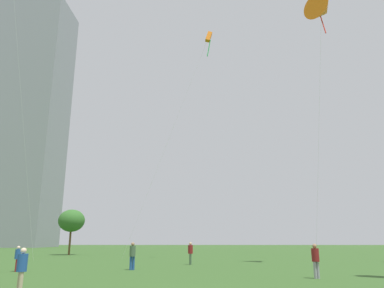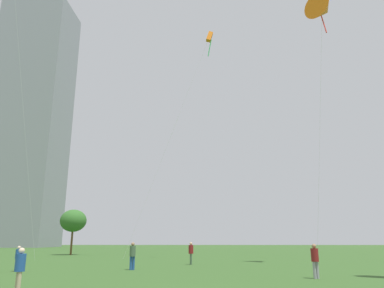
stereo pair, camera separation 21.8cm
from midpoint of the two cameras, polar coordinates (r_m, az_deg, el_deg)
The scene contains 9 objects.
person_standing_0 at distance 27.04m, azimuth -9.53°, elevation -16.58°, with size 0.41×0.41×1.86m.
person_standing_1 at distance 32.35m, azimuth -0.45°, elevation -16.46°, with size 0.41×0.41×1.83m.
person_standing_2 at distance 21.94m, azimuth 18.46°, elevation -16.59°, with size 0.40×0.40×1.82m.
person_standing_4 at distance 27.90m, azimuth -25.82°, elevation -15.57°, with size 0.36×0.36×1.63m.
person_standing_5 at distance 16.36m, azimuth -25.43°, elevation -17.01°, with size 0.38×0.38×1.73m.
kite_flying_0 at distance 39.87m, azimuth 19.41°, elevation 19.18°, with size 3.21×9.26×25.12m.
kite_flying_3 at distance 45.69m, azimuth 2.42°, elevation 16.12°, with size 10.16×2.77×26.41m.
park_tree_0 at distance 54.97m, azimuth -18.42°, elevation -11.31°, with size 3.61×3.61×6.17m.
distant_highrise_0 at distance 123.69m, azimuth -24.25°, elevation 3.66°, with size 20.04×15.48×76.60m, color gray.
Camera 1 is at (-0.11, -13.39, 2.03)m, focal length 34.12 mm.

